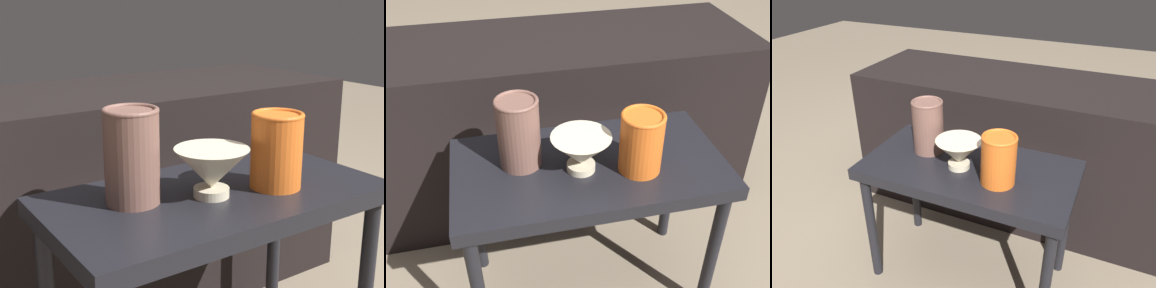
{
  "view_description": "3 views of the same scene",
  "coord_description": "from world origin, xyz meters",
  "views": [
    {
      "loc": [
        -0.64,
        -0.86,
        0.91
      ],
      "look_at": [
        -0.06,
        -0.01,
        0.62
      ],
      "focal_mm": 50.0,
      "sensor_mm": 36.0,
      "label": 1
    },
    {
      "loc": [
        -0.24,
        -0.93,
        1.23
      ],
      "look_at": [
        -0.04,
        -0.03,
        0.59
      ],
      "focal_mm": 42.0,
      "sensor_mm": 36.0,
      "label": 2
    },
    {
      "loc": [
        0.43,
        -1.0,
        1.19
      ],
      "look_at": [
        -0.0,
        -0.04,
        0.61
      ],
      "focal_mm": 35.0,
      "sensor_mm": 36.0,
      "label": 3
    }
  ],
  "objects": [
    {
      "name": "ground_plane",
      "position": [
        0.0,
        0.0,
        0.0
      ],
      "size": [
        8.0,
        8.0,
        0.0
      ],
      "primitive_type": "plane",
      "color": "#7F705B"
    },
    {
      "name": "couch_backdrop",
      "position": [
        0.0,
        0.52,
        0.32
      ],
      "size": [
        1.42,
        0.5,
        0.65
      ],
      "color": "black",
      "rests_on": "ground_plane"
    },
    {
      "name": "vase_textured_left",
      "position": [
        -0.18,
        0.04,
        0.6
      ],
      "size": [
        0.11,
        0.11,
        0.19
      ],
      "color": "brown",
      "rests_on": "table"
    },
    {
      "name": "bowl",
      "position": [
        -0.03,
        -0.02,
        0.56
      ],
      "size": [
        0.16,
        0.16,
        0.1
      ],
      "color": "beige",
      "rests_on": "table"
    },
    {
      "name": "table",
      "position": [
        0.0,
        0.0,
        0.44
      ],
      "size": [
        0.73,
        0.39,
        0.5
      ],
      "color": "black",
      "rests_on": "ground_plane"
    },
    {
      "name": "vase_colorful_right",
      "position": [
        0.12,
        -0.05,
        0.59
      ],
      "size": [
        0.11,
        0.11,
        0.17
      ],
      "color": "orange",
      "rests_on": "table"
    }
  ]
}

